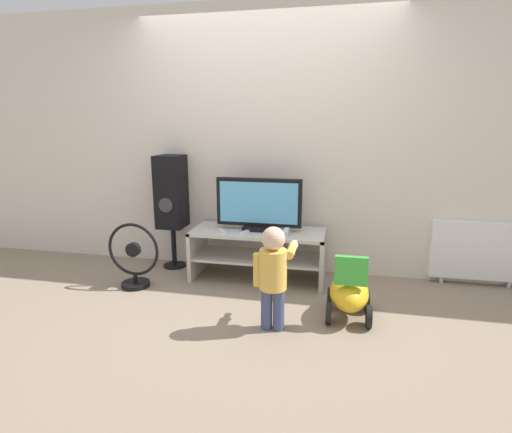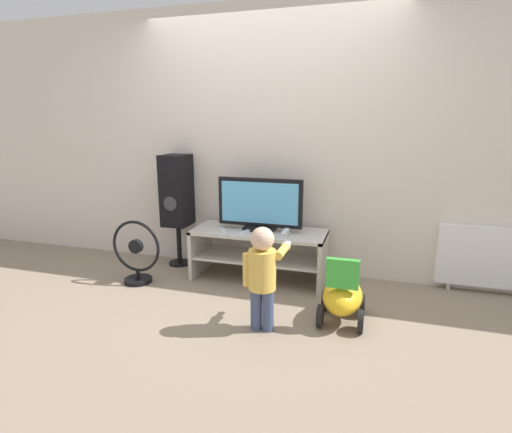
{
  "view_description": "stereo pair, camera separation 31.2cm",
  "coord_description": "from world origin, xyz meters",
  "px_view_note": "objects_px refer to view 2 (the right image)",
  "views": [
    {
      "loc": [
        0.74,
        -3.34,
        1.49
      ],
      "look_at": [
        0.0,
        0.15,
        0.65
      ],
      "focal_mm": 28.0,
      "sensor_mm": 36.0,
      "label": 1
    },
    {
      "loc": [
        1.04,
        -3.27,
        1.49
      ],
      "look_at": [
        0.0,
        0.15,
        0.65
      ],
      "focal_mm": 28.0,
      "sensor_mm": 36.0,
      "label": 2
    }
  ],
  "objects_px": {
    "television": "(260,205)",
    "remote_primary": "(223,230)",
    "ride_on_toy": "(342,296)",
    "radiator": "(488,257)",
    "remote_secondary": "(245,232)",
    "speaker_tower": "(177,193)",
    "game_console": "(285,233)",
    "floor_fan": "(137,255)",
    "child": "(263,270)"
  },
  "relations": [
    {
      "from": "speaker_tower",
      "to": "television",
      "type": "bearing_deg",
      "value": -7.21
    },
    {
      "from": "remote_primary",
      "to": "child",
      "type": "height_order",
      "value": "child"
    },
    {
      "from": "child",
      "to": "ride_on_toy",
      "type": "distance_m",
      "value": 0.67
    },
    {
      "from": "speaker_tower",
      "to": "ride_on_toy",
      "type": "relative_size",
      "value": 2.15
    },
    {
      "from": "remote_primary",
      "to": "ride_on_toy",
      "type": "distance_m",
      "value": 1.33
    },
    {
      "from": "game_console",
      "to": "floor_fan",
      "type": "xyz_separation_m",
      "value": [
        -1.36,
        -0.32,
        -0.24
      ]
    },
    {
      "from": "child",
      "to": "radiator",
      "type": "xyz_separation_m",
      "value": [
        1.72,
        1.2,
        -0.13
      ]
    },
    {
      "from": "floor_fan",
      "to": "remote_secondary",
      "type": "bearing_deg",
      "value": 17.23
    },
    {
      "from": "remote_primary",
      "to": "remote_secondary",
      "type": "distance_m",
      "value": 0.23
    },
    {
      "from": "game_console",
      "to": "child",
      "type": "bearing_deg",
      "value": -88.46
    },
    {
      "from": "remote_primary",
      "to": "child",
      "type": "xyz_separation_m",
      "value": [
        0.63,
        -0.82,
        -0.04
      ]
    },
    {
      "from": "game_console",
      "to": "remote_primary",
      "type": "distance_m",
      "value": 0.61
    },
    {
      "from": "remote_secondary",
      "to": "floor_fan",
      "type": "distance_m",
      "value": 1.05
    },
    {
      "from": "remote_primary",
      "to": "child",
      "type": "relative_size",
      "value": 0.16
    },
    {
      "from": "game_console",
      "to": "remote_primary",
      "type": "bearing_deg",
      "value": -179.78
    },
    {
      "from": "game_console",
      "to": "radiator",
      "type": "distance_m",
      "value": 1.79
    },
    {
      "from": "television",
      "to": "floor_fan",
      "type": "xyz_separation_m",
      "value": [
        -1.08,
        -0.46,
        -0.46
      ]
    },
    {
      "from": "television",
      "to": "remote_secondary",
      "type": "height_order",
      "value": "television"
    },
    {
      "from": "remote_secondary",
      "to": "child",
      "type": "xyz_separation_m",
      "value": [
        0.41,
        -0.81,
        -0.04
      ]
    },
    {
      "from": "floor_fan",
      "to": "radiator",
      "type": "height_order",
      "value": "floor_fan"
    },
    {
      "from": "game_console",
      "to": "speaker_tower",
      "type": "bearing_deg",
      "value": 168.09
    },
    {
      "from": "speaker_tower",
      "to": "ride_on_toy",
      "type": "distance_m",
      "value": 2.04
    },
    {
      "from": "television",
      "to": "ride_on_toy",
      "type": "relative_size",
      "value": 1.5
    },
    {
      "from": "speaker_tower",
      "to": "remote_secondary",
      "type": "bearing_deg",
      "value": -18.01
    },
    {
      "from": "television",
      "to": "speaker_tower",
      "type": "bearing_deg",
      "value": 172.79
    },
    {
      "from": "ride_on_toy",
      "to": "remote_secondary",
      "type": "bearing_deg",
      "value": 151.5
    },
    {
      "from": "television",
      "to": "radiator",
      "type": "bearing_deg",
      "value": 6.86
    },
    {
      "from": "remote_primary",
      "to": "radiator",
      "type": "distance_m",
      "value": 2.39
    },
    {
      "from": "remote_primary",
      "to": "remote_secondary",
      "type": "relative_size",
      "value": 0.95
    },
    {
      "from": "game_console",
      "to": "child",
      "type": "relative_size",
      "value": 0.21
    },
    {
      "from": "remote_primary",
      "to": "floor_fan",
      "type": "height_order",
      "value": "floor_fan"
    },
    {
      "from": "television",
      "to": "remote_secondary",
      "type": "bearing_deg",
      "value": -123.74
    },
    {
      "from": "television",
      "to": "remote_primary",
      "type": "xyz_separation_m",
      "value": [
        -0.33,
        -0.14,
        -0.23
      ]
    },
    {
      "from": "remote_primary",
      "to": "radiator",
      "type": "relative_size",
      "value": 0.15
    },
    {
      "from": "television",
      "to": "game_console",
      "type": "height_order",
      "value": "television"
    },
    {
      "from": "game_console",
      "to": "ride_on_toy",
      "type": "height_order",
      "value": "ride_on_toy"
    },
    {
      "from": "game_console",
      "to": "ride_on_toy",
      "type": "relative_size",
      "value": 0.3
    },
    {
      "from": "television",
      "to": "game_console",
      "type": "relative_size",
      "value": 5.06
    },
    {
      "from": "floor_fan",
      "to": "ride_on_toy",
      "type": "height_order",
      "value": "floor_fan"
    },
    {
      "from": "floor_fan",
      "to": "ride_on_toy",
      "type": "bearing_deg",
      "value": -6.36
    },
    {
      "from": "child",
      "to": "ride_on_toy",
      "type": "relative_size",
      "value": 1.43
    },
    {
      "from": "child",
      "to": "television",
      "type": "bearing_deg",
      "value": 107.66
    },
    {
      "from": "speaker_tower",
      "to": "radiator",
      "type": "bearing_deg",
      "value": 2.43
    },
    {
      "from": "remote_primary",
      "to": "ride_on_toy",
      "type": "relative_size",
      "value": 0.23
    },
    {
      "from": "floor_fan",
      "to": "radiator",
      "type": "xyz_separation_m",
      "value": [
        3.11,
        0.7,
        0.06
      ]
    },
    {
      "from": "child",
      "to": "floor_fan",
      "type": "distance_m",
      "value": 1.49
    },
    {
      "from": "remote_secondary",
      "to": "floor_fan",
      "type": "xyz_separation_m",
      "value": [
        -0.98,
        -0.3,
        -0.23
      ]
    },
    {
      "from": "television",
      "to": "radiator",
      "type": "relative_size",
      "value": 0.98
    },
    {
      "from": "television",
      "to": "radiator",
      "type": "xyz_separation_m",
      "value": [
        2.03,
        0.24,
        -0.4
      ]
    },
    {
      "from": "television",
      "to": "game_console",
      "type": "xyz_separation_m",
      "value": [
        0.28,
        -0.14,
        -0.22
      ]
    }
  ]
}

